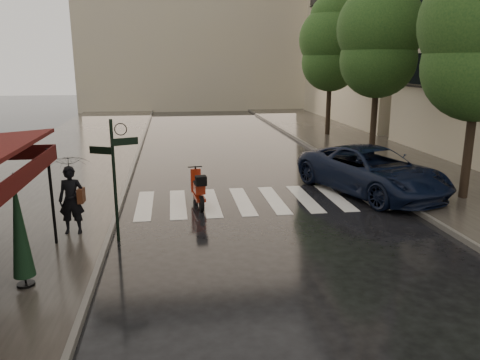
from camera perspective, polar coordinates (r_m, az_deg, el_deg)
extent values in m
plane|color=black|center=(9.58, -9.10, -13.48)|extent=(120.00, 120.00, 0.00)
cube|color=#38332D|center=(21.49, -20.91, 1.52)|extent=(6.00, 60.00, 0.12)
cube|color=#38332D|center=(23.22, 17.38, 2.70)|extent=(5.50, 60.00, 0.12)
cube|color=#595651|center=(21.02, -12.78, 1.89)|extent=(0.12, 60.00, 0.16)
cube|color=#595651|center=(22.16, 10.83, 2.61)|extent=(0.12, 60.00, 0.16)
cube|color=silver|center=(15.18, -11.55, -3.02)|extent=(0.50, 3.20, 0.01)
cube|color=silver|center=(15.15, -7.58, -2.88)|extent=(0.50, 3.20, 0.01)
cube|color=silver|center=(15.20, -3.61, -2.73)|extent=(0.50, 3.20, 0.01)
cube|color=silver|center=(15.31, 0.31, -2.57)|extent=(0.50, 3.20, 0.01)
cube|color=silver|center=(15.50, 4.15, -2.41)|extent=(0.50, 3.20, 0.01)
cube|color=silver|center=(15.75, 7.89, -2.23)|extent=(0.50, 3.20, 0.01)
cube|color=silver|center=(16.07, 11.49, -2.05)|extent=(0.50, 3.20, 0.01)
cube|color=silver|center=(16.45, 14.93, -1.88)|extent=(0.50, 3.20, 0.01)
cube|color=#480A0F|center=(8.71, -26.56, -1.08)|extent=(0.04, 7.00, 0.35)
cylinder|color=black|center=(12.03, -21.95, -1.93)|extent=(0.07, 0.07, 2.35)
cylinder|color=black|center=(11.94, -15.03, -0.22)|extent=(0.08, 0.08, 3.10)
cube|color=black|center=(11.70, -13.88, 4.58)|extent=(0.62, 0.26, 0.18)
cube|color=black|center=(11.81, -16.62, 3.49)|extent=(0.56, 0.29, 0.18)
cube|color=#B9AD8D|center=(46.91, -5.25, 20.94)|extent=(22.00, 6.00, 20.00)
cylinder|color=black|center=(16.57, 26.27, 5.19)|extent=(0.28, 0.28, 4.26)
sphere|color=#163914|center=(16.42, 27.06, 12.26)|extent=(3.40, 3.40, 3.40)
cylinder|color=black|center=(22.58, 16.08, 8.39)|extent=(0.28, 0.28, 4.48)
sphere|color=#163914|center=(22.49, 16.46, 13.87)|extent=(3.40, 3.40, 3.40)
sphere|color=#163914|center=(22.54, 16.71, 17.32)|extent=(3.80, 3.80, 3.80)
cylinder|color=black|center=(29.16, 10.77, 9.76)|extent=(0.28, 0.28, 4.37)
sphere|color=#163914|center=(29.08, 10.97, 13.90)|extent=(3.40, 3.40, 3.40)
sphere|color=#163914|center=(29.11, 11.10, 16.51)|extent=(3.80, 3.80, 3.80)
sphere|color=#163914|center=(29.19, 11.22, 18.95)|extent=(2.60, 2.60, 2.60)
imported|color=black|center=(12.68, -19.85, -2.32)|extent=(0.67, 0.46, 1.76)
imported|color=black|center=(12.42, -20.29, 2.76)|extent=(1.11, 1.13, 0.96)
cube|color=#522815|center=(12.59, -18.80, -1.79)|extent=(0.16, 0.34, 0.38)
cylinder|color=black|center=(14.28, -4.70, -2.89)|extent=(0.15, 0.49, 0.48)
cylinder|color=black|center=(15.47, -5.46, -1.56)|extent=(0.15, 0.49, 0.48)
cube|color=maroon|center=(14.87, -5.12, -1.87)|extent=(0.41, 1.33, 0.10)
cube|color=maroon|center=(14.55, -4.99, -0.99)|extent=(0.36, 0.58, 0.28)
cube|color=maroon|center=(15.21, -5.42, -0.03)|extent=(0.33, 0.15, 0.76)
cylinder|color=black|center=(15.21, -5.51, 1.61)|extent=(0.46, 0.08, 0.04)
cube|color=black|center=(14.11, -4.78, -0.08)|extent=(0.35, 0.33, 0.28)
imported|color=black|center=(16.69, 15.77, 1.10)|extent=(4.40, 6.28, 1.59)
cylinder|color=black|center=(10.39, -24.63, -11.47)|extent=(0.34, 0.34, 0.05)
cylinder|color=black|center=(9.99, -25.27, -5.76)|extent=(0.04, 0.04, 2.14)
cone|color=black|center=(9.96, -25.34, -5.18)|extent=(0.42, 0.42, 2.04)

